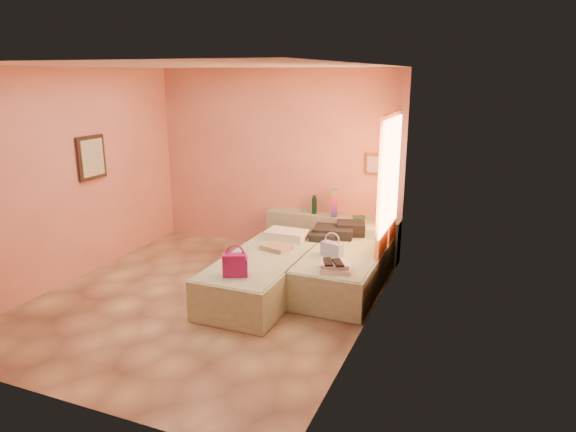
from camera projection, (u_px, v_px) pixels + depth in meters
name	position (u px, v px, depth m)	size (l,w,h in m)	color
ground	(206.00, 299.00, 6.39)	(4.50, 4.50, 0.00)	tan
room_walls	(238.00, 151.00, 6.34)	(4.02, 4.51, 2.81)	#DF8D77
headboard_ledge	(332.00, 236.00, 7.83)	(2.05, 0.30, 0.65)	gray
bed_left	(263.00, 276.00, 6.46)	(0.90, 2.00, 0.50)	#B7CAA3
bed_right	(346.00, 268.00, 6.72)	(0.90, 2.00, 0.50)	#B7CAA3
water_bottle	(314.00, 205.00, 7.79)	(0.08, 0.08, 0.28)	#143923
rainbow_box	(334.00, 203.00, 7.61)	(0.09, 0.09, 0.41)	#A11367
small_dish	(305.00, 211.00, 7.93)	(0.12, 0.12, 0.03)	#509375
green_book	(359.00, 217.00, 7.58)	(0.18, 0.13, 0.03)	#274A30
flower_vase	(384.00, 212.00, 7.47)	(0.18, 0.18, 0.23)	white
magenta_handbag	(235.00, 265.00, 5.79)	(0.28, 0.16, 0.26)	#A11367
khaki_garment	(277.00, 247.00, 6.67)	(0.35, 0.28, 0.06)	tan
clothes_pile	(337.00, 231.00, 7.18)	(0.59, 0.59, 0.18)	black
blue_handbag	(332.00, 249.00, 6.43)	(0.27, 0.12, 0.18)	#394988
towel_stack	(336.00, 266.00, 5.96)	(0.35, 0.30, 0.10)	white
sandal_pair	(333.00, 262.00, 5.91)	(0.19, 0.25, 0.03)	black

